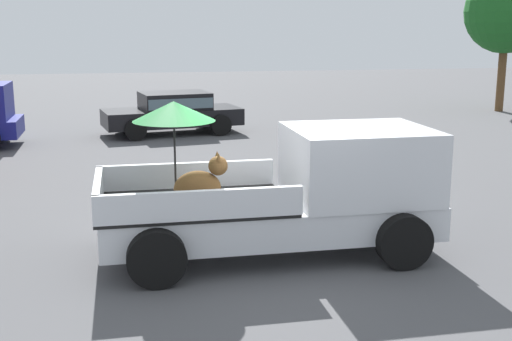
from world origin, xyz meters
The scene contains 4 objects.
ground_plane centered at (0.00, 0.00, 0.00)m, with size 80.00×80.00×0.00m, color #4C4C4F.
pickup_truck_main centered at (0.43, 0.00, 0.97)m, with size 5.07×2.29×2.37m.
parked_sedan_near centered at (-0.65, 11.72, 0.74)m, with size 4.54×2.54×1.33m.
tree_by_lot centered at (12.71, 14.96, 3.91)m, with size 3.25×3.25×5.55m.
Camera 1 is at (-2.01, -9.38, 3.42)m, focal length 46.37 mm.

